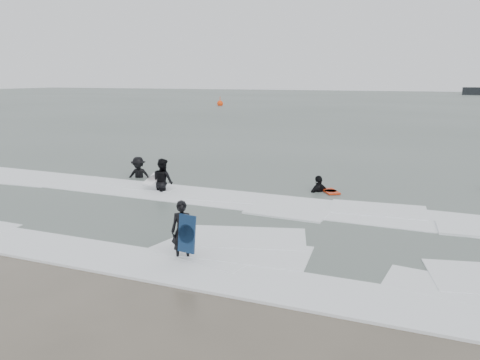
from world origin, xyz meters
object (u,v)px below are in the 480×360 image
at_px(surfer_centre, 183,260).
at_px(surfer_wading, 163,192).
at_px(buoy, 220,103).
at_px(surfer_breaker, 139,179).
at_px(surfer_right_near, 319,193).

relative_size(surfer_centre, surfer_wading, 0.82).
distance_m(surfer_wading, buoy, 59.78).
distance_m(surfer_centre, surfer_breaker, 10.51).
bearing_deg(surfer_breaker, surfer_wading, -54.27).
distance_m(surfer_centre, buoy, 67.25).
bearing_deg(buoy, surfer_wading, -67.05).
bearing_deg(surfer_right_near, buoy, -116.80).
xyz_separation_m(surfer_right_near, buoy, (-29.31, 52.63, 0.42)).
relative_size(surfer_breaker, buoy, 1.15).
distance_m(surfer_wading, surfer_right_near, 6.46).
bearing_deg(buoy, surfer_centre, -65.60).
distance_m(surfer_breaker, buoy, 57.26).
bearing_deg(surfer_right_near, surfer_centre, 23.99).
height_order(surfer_centre, surfer_breaker, surfer_breaker).
relative_size(surfer_wading, surfer_breaker, 1.03).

